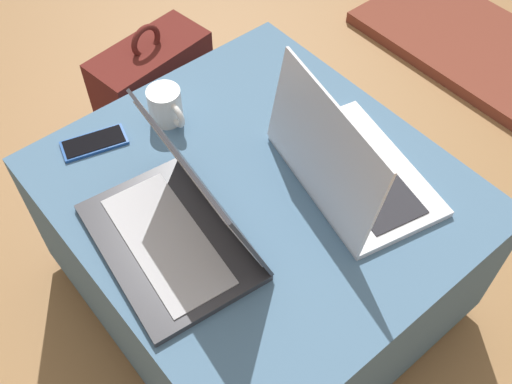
{
  "coord_description": "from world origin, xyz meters",
  "views": [
    {
      "loc": [
        0.63,
        -0.53,
        1.48
      ],
      "look_at": [
        0.06,
        -0.05,
        0.53
      ],
      "focal_mm": 42.0,
      "sensor_mm": 36.0,
      "label": 1
    }
  ],
  "objects": [
    {
      "name": "coffee_mug",
      "position": [
        -0.3,
        -0.04,
        0.5
      ],
      "size": [
        0.12,
        0.08,
        0.09
      ],
      "color": "white",
      "rests_on": "ottoman"
    },
    {
      "name": "backpack",
      "position": [
        -0.58,
        0.08,
        0.21
      ],
      "size": [
        0.24,
        0.36,
        0.51
      ],
      "rotation": [
        0.0,
        0.0,
        -1.44
      ],
      "color": "#5B1E19",
      "rests_on": "ground_plane"
    },
    {
      "name": "laptop_far",
      "position": [
        0.11,
        0.15,
        0.5
      ],
      "size": [
        0.42,
        0.32,
        0.26
      ],
      "rotation": [
        0.0,
        0.0,
        2.92
      ],
      "color": "silver",
      "rests_on": "ottoman"
    },
    {
      "name": "laptop_near",
      "position": [
        0.0,
        -0.21,
        0.51
      ],
      "size": [
        0.4,
        0.3,
        0.26
      ],
      "rotation": [
        0.0,
        0.0,
        -0.12
      ],
      "color": "#333338",
      "rests_on": "ottoman"
    },
    {
      "name": "cell_phone",
      "position": [
        -0.34,
        -0.21,
        0.46
      ],
      "size": [
        0.1,
        0.16,
        0.01
      ],
      "rotation": [
        0.0,
        0.0,
        2.87
      ],
      "color": "#1E4C9E",
      "rests_on": "ottoman"
    },
    {
      "name": "ottoman",
      "position": [
        0.0,
        0.0,
        0.23
      ],
      "size": [
        0.87,
        0.8,
        0.45
      ],
      "color": "#2A3D4E",
      "rests_on": "ground_plane"
    },
    {
      "name": "ground_plane",
      "position": [
        0.0,
        0.0,
        0.0
      ],
      "size": [
        14.0,
        14.0,
        0.0
      ],
      "primitive_type": "plane",
      "color": "#9E7042"
    }
  ]
}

